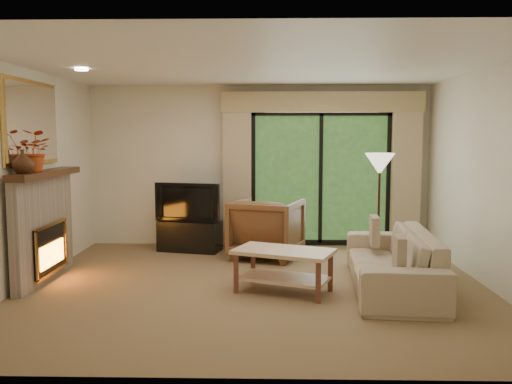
{
  "coord_description": "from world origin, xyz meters",
  "views": [
    {
      "loc": [
        0.16,
        -6.34,
        1.79
      ],
      "look_at": [
        0.0,
        0.3,
        1.1
      ],
      "focal_mm": 38.0,
      "sensor_mm": 36.0,
      "label": 1
    }
  ],
  "objects_px": {
    "media_console": "(190,236)",
    "coffee_table": "(284,271)",
    "armchair": "(267,228)",
    "sofa": "(392,260)"
  },
  "relations": [
    {
      "from": "media_console",
      "to": "armchair",
      "type": "distance_m",
      "value": 1.3
    },
    {
      "from": "armchair",
      "to": "coffee_table",
      "type": "relative_size",
      "value": 0.87
    },
    {
      "from": "sofa",
      "to": "coffee_table",
      "type": "height_order",
      "value": "sofa"
    },
    {
      "from": "media_console",
      "to": "sofa",
      "type": "distance_m",
      "value": 3.35
    },
    {
      "from": "media_console",
      "to": "coffee_table",
      "type": "bearing_deg",
      "value": -44.51
    },
    {
      "from": "media_console",
      "to": "coffee_table",
      "type": "distance_m",
      "value": 2.61
    },
    {
      "from": "media_console",
      "to": "armchair",
      "type": "relative_size",
      "value": 0.98
    },
    {
      "from": "media_console",
      "to": "armchair",
      "type": "xyz_separation_m",
      "value": [
        1.2,
        -0.45,
        0.2
      ]
    },
    {
      "from": "sofa",
      "to": "coffee_table",
      "type": "distance_m",
      "value": 1.29
    },
    {
      "from": "media_console",
      "to": "coffee_table",
      "type": "height_order",
      "value": "coffee_table"
    }
  ]
}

